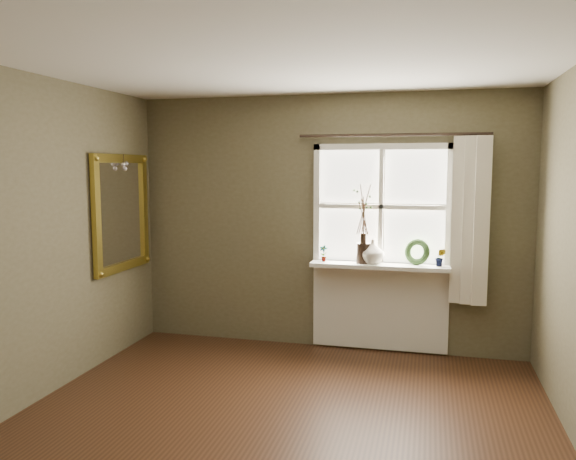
% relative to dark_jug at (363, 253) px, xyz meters
% --- Properties ---
extents(floor, '(4.50, 4.50, 0.00)m').
position_rel_dark_jug_xyz_m(floor, '(-0.39, -2.12, -1.02)').
color(floor, '#371F11').
rests_on(floor, ground).
extents(ceiling, '(4.50, 4.50, 0.00)m').
position_rel_dark_jug_xyz_m(ceiling, '(-0.39, -2.12, 1.58)').
color(ceiling, silver).
rests_on(ceiling, ground).
extents(wall_back, '(4.00, 0.10, 2.60)m').
position_rel_dark_jug_xyz_m(wall_back, '(-0.39, 0.18, 0.28)').
color(wall_back, brown).
rests_on(wall_back, ground).
extents(window_frame, '(1.36, 0.06, 1.24)m').
position_rel_dark_jug_xyz_m(window_frame, '(0.16, 0.11, 0.46)').
color(window_frame, white).
rests_on(window_frame, wall_back).
extents(window_sill, '(1.36, 0.26, 0.04)m').
position_rel_dark_jug_xyz_m(window_sill, '(0.16, 0.00, -0.12)').
color(window_sill, white).
rests_on(window_sill, wall_back).
extents(window_apron, '(1.36, 0.04, 0.88)m').
position_rel_dark_jug_xyz_m(window_apron, '(0.16, 0.11, -0.56)').
color(window_apron, white).
rests_on(window_apron, ground).
extents(dark_jug, '(0.16, 0.16, 0.20)m').
position_rel_dark_jug_xyz_m(dark_jug, '(0.00, 0.00, 0.00)').
color(dark_jug, black).
rests_on(dark_jug, window_sill).
extents(cream_vase, '(0.26, 0.26, 0.24)m').
position_rel_dark_jug_xyz_m(cream_vase, '(0.09, 0.00, 0.02)').
color(cream_vase, beige).
rests_on(cream_vase, window_sill).
extents(wreath, '(0.28, 0.21, 0.27)m').
position_rel_dark_jug_xyz_m(wreath, '(0.52, 0.04, -0.00)').
color(wreath, '#253F1C').
rests_on(wreath, window_sill).
extents(potted_plant_left, '(0.10, 0.07, 0.17)m').
position_rel_dark_jug_xyz_m(potted_plant_left, '(-0.40, 0.00, -0.02)').
color(potted_plant_left, '#253F1C').
rests_on(potted_plant_left, window_sill).
extents(potted_plant_right, '(0.11, 0.09, 0.18)m').
position_rel_dark_jug_xyz_m(potted_plant_right, '(0.74, 0.00, -0.01)').
color(potted_plant_right, '#253F1C').
rests_on(potted_plant_right, window_sill).
extents(curtain, '(0.36, 0.12, 1.59)m').
position_rel_dark_jug_xyz_m(curtain, '(1.00, 0.01, 0.34)').
color(curtain, silver).
rests_on(curtain, wall_back).
extents(curtain_rod, '(1.84, 0.03, 0.03)m').
position_rel_dark_jug_xyz_m(curtain_rod, '(0.26, 0.05, 1.16)').
color(curtain_rod, black).
rests_on(curtain_rod, wall_back).
extents(gilt_mirror, '(0.10, 0.97, 1.16)m').
position_rel_dark_jug_xyz_m(gilt_mirror, '(-2.35, -0.52, 0.40)').
color(gilt_mirror, white).
rests_on(gilt_mirror, wall_left).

